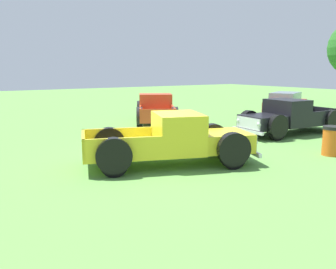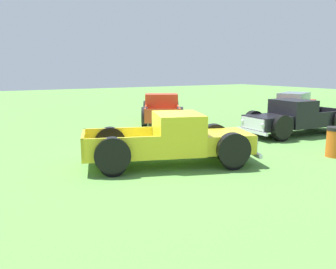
{
  "view_description": "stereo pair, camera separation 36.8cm",
  "coord_description": "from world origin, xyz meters",
  "px_view_note": "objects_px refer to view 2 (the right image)",
  "views": [
    {
      "loc": [
        8.97,
        -5.68,
        2.76
      ],
      "look_at": [
        0.53,
        -0.15,
        0.9
      ],
      "focal_mm": 38.34,
      "sensor_mm": 36.0,
      "label": 1
    },
    {
      "loc": [
        9.17,
        -5.37,
        2.76
      ],
      "look_at": [
        0.53,
        -0.15,
        0.9
      ],
      "focal_mm": 38.34,
      "sensor_mm": 36.0,
      "label": 2
    }
  ],
  "objects_px": {
    "pickup_truck_foreground": "(180,140)",
    "pickup_truck_behind_right": "(291,118)",
    "pickup_truck_behind_left": "(161,109)",
    "trash_can": "(336,142)",
    "sedan_distant_a": "(294,103)"
  },
  "relations": [
    {
      "from": "pickup_truck_foreground",
      "to": "pickup_truck_behind_right",
      "type": "height_order",
      "value": "pickup_truck_foreground"
    },
    {
      "from": "pickup_truck_behind_right",
      "to": "sedan_distant_a",
      "type": "bearing_deg",
      "value": 128.86
    },
    {
      "from": "pickup_truck_behind_left",
      "to": "trash_can",
      "type": "xyz_separation_m",
      "value": [
        9.22,
        1.03,
        -0.23
      ]
    },
    {
      "from": "pickup_truck_behind_right",
      "to": "pickup_truck_behind_left",
      "type": "bearing_deg",
      "value": -154.35
    },
    {
      "from": "trash_can",
      "to": "pickup_truck_behind_left",
      "type": "bearing_deg",
      "value": -173.64
    },
    {
      "from": "pickup_truck_behind_right",
      "to": "sedan_distant_a",
      "type": "distance_m",
      "value": 7.08
    },
    {
      "from": "pickup_truck_behind_left",
      "to": "pickup_truck_behind_right",
      "type": "distance_m",
      "value": 6.57
    },
    {
      "from": "pickup_truck_foreground",
      "to": "pickup_truck_behind_left",
      "type": "distance_m",
      "value": 8.31
    },
    {
      "from": "pickup_truck_foreground",
      "to": "sedan_distant_a",
      "type": "xyz_separation_m",
      "value": [
        -5.97,
        12.04,
        -0.01
      ]
    },
    {
      "from": "pickup_truck_behind_right",
      "to": "trash_can",
      "type": "height_order",
      "value": "pickup_truck_behind_right"
    },
    {
      "from": "trash_can",
      "to": "sedan_distant_a",
      "type": "bearing_deg",
      "value": 136.56
    },
    {
      "from": "sedan_distant_a",
      "to": "trash_can",
      "type": "distance_m",
      "value": 10.66
    },
    {
      "from": "pickup_truck_behind_left",
      "to": "sedan_distant_a",
      "type": "relative_size",
      "value": 1.17
    },
    {
      "from": "pickup_truck_behind_left",
      "to": "sedan_distant_a",
      "type": "bearing_deg",
      "value": 79.95
    },
    {
      "from": "pickup_truck_foreground",
      "to": "trash_can",
      "type": "xyz_separation_m",
      "value": [
        1.77,
        4.72,
        -0.24
      ]
    }
  ]
}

